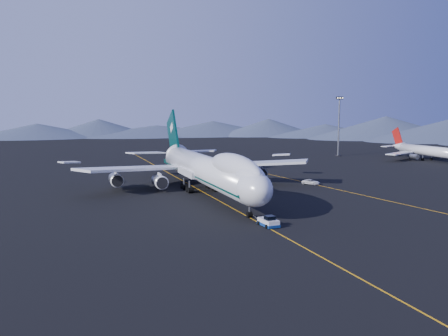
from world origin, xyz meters
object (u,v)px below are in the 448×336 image
object	(u,v)px
pushback_tug	(268,223)
second_jet	(428,151)
boeing_747	(206,169)
service_van	(311,182)
floodlight_mast	(339,126)

from	to	relation	value
pushback_tug	second_jet	xyz separation A→B (m)	(99.49, 74.48, 2.97)
pushback_tug	second_jet	world-z (taller)	second_jet
boeing_747	service_van	xyz separation A→B (m)	(30.00, 4.31, -5.17)
second_jet	service_van	bearing A→B (deg)	-162.73
second_jet	service_van	world-z (taller)	second_jet
pushback_tug	floodlight_mast	size ratio (longest dim) A/B	0.19
second_jet	floodlight_mast	size ratio (longest dim) A/B	1.72
pushback_tug	service_van	world-z (taller)	pushback_tug
second_jet	service_van	size ratio (longest dim) A/B	8.99
service_van	floodlight_mast	distance (m)	79.40
service_van	floodlight_mast	size ratio (longest dim) A/B	0.19
boeing_747	service_van	world-z (taller)	boeing_747
boeing_747	second_jet	world-z (taller)	boeing_747
boeing_747	floodlight_mast	distance (m)	102.58
second_jet	service_van	distance (m)	79.03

